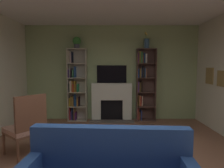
# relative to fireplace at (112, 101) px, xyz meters

# --- Properties ---
(wall_back_accent) EXTENTS (5.40, 0.06, 2.90)m
(wall_back_accent) POSITION_rel_fireplace_xyz_m (0.00, 0.14, 0.85)
(wall_back_accent) COLOR #9AB87F
(wall_back_accent) RESTS_ON ground_plane
(fireplace) EXTENTS (1.32, 0.50, 1.14)m
(fireplace) POSITION_rel_fireplace_xyz_m (0.00, 0.00, 0.00)
(fireplace) COLOR white
(fireplace) RESTS_ON ground_plane
(tv) EXTENTS (0.91, 0.06, 0.53)m
(tv) POSITION_rel_fireplace_xyz_m (0.00, 0.08, 0.82)
(tv) COLOR black
(tv) RESTS_ON fireplace
(bookshelf_left) EXTENTS (0.57, 0.32, 2.18)m
(bookshelf_left) POSITION_rel_fireplace_xyz_m (-1.11, -0.01, 0.42)
(bookshelf_left) COLOR beige
(bookshelf_left) RESTS_ON ground_plane
(bookshelf_right) EXTENTS (0.57, 0.31, 2.18)m
(bookshelf_right) POSITION_rel_fireplace_xyz_m (0.98, -0.01, 0.54)
(bookshelf_right) COLOR brown
(bookshelf_right) RESTS_ON ground_plane
(potted_plant) EXTENTS (0.24, 0.24, 0.35)m
(potted_plant) POSITION_rel_fireplace_xyz_m (-1.04, -0.04, 1.78)
(potted_plant) COLOR #454A5A
(potted_plant) RESTS_ON bookshelf_left
(vase_with_flowers) EXTENTS (0.15, 0.15, 0.49)m
(vase_with_flowers) POSITION_rel_fireplace_xyz_m (1.04, -0.04, 1.74)
(vase_with_flowers) COLOR teal
(vase_with_flowers) RESTS_ON bookshelf_right
(armchair) EXTENTS (0.83, 0.82, 1.14)m
(armchair) POSITION_rel_fireplace_xyz_m (-1.55, -2.43, -0.03)
(armchair) COLOR brown
(armchair) RESTS_ON ground_plane
(coffee_table) EXTENTS (0.85, 0.53, 0.38)m
(coffee_table) POSITION_rel_fireplace_xyz_m (-0.04, -3.18, -0.27)
(coffee_table) COLOR brown
(coffee_table) RESTS_ON ground_plane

